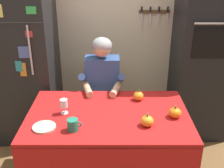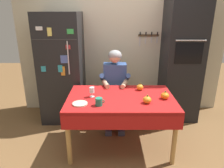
{
  "view_description": "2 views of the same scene",
  "coord_description": "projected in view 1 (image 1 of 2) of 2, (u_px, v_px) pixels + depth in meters",
  "views": [
    {
      "loc": [
        0.03,
        -2.01,
        1.97
      ],
      "look_at": [
        0.04,
        0.18,
        0.98
      ],
      "focal_mm": 44.99,
      "sensor_mm": 36.0,
      "label": 1
    },
    {
      "loc": [
        -0.12,
        -2.43,
        1.82
      ],
      "look_at": [
        -0.12,
        0.25,
        0.87
      ],
      "focal_mm": 33.37,
      "sensor_mm": 36.0,
      "label": 2
    }
  ],
  "objects": [
    {
      "name": "pumpkin_medium",
      "position": [
        146.0,
        121.0,
        2.24
      ],
      "size": [
        0.1,
        0.1,
        0.11
      ],
      "color": "orange",
      "rests_on": "dining_table"
    },
    {
      "name": "seated_person",
      "position": [
        101.0,
        86.0,
        2.96
      ],
      "size": [
        0.47,
        0.55,
        1.25
      ],
      "color": "#38384C",
      "rests_on": "ground"
    },
    {
      "name": "wall_oven",
      "position": [
        202.0,
        48.0,
        3.13
      ],
      "size": [
        0.6,
        0.64,
        2.1
      ],
      "color": "black",
      "rests_on": "ground"
    },
    {
      "name": "wine_glass",
      "position": [
        63.0,
        104.0,
        2.4
      ],
      "size": [
        0.07,
        0.07,
        0.13
      ],
      "color": "white",
      "rests_on": "dining_table"
    },
    {
      "name": "chair_behind_person",
      "position": [
        102.0,
        97.0,
        3.23
      ],
      "size": [
        0.4,
        0.4,
        0.93
      ],
      "color": "tan",
      "rests_on": "ground"
    },
    {
      "name": "back_wall_assembly",
      "position": [
        112.0,
        20.0,
        3.34
      ],
      "size": [
        3.7,
        0.13,
        2.6
      ],
      "color": "beige",
      "rests_on": "ground"
    },
    {
      "name": "dining_table",
      "position": [
        107.0,
        123.0,
        2.45
      ],
      "size": [
        1.4,
        0.9,
        0.74
      ],
      "color": "tan",
      "rests_on": "ground"
    },
    {
      "name": "pumpkin_large",
      "position": [
        137.0,
        96.0,
        2.65
      ],
      "size": [
        0.1,
        0.1,
        0.11
      ],
      "color": "orange",
      "rests_on": "dining_table"
    },
    {
      "name": "serving_tray",
      "position": [
        43.0,
        127.0,
        2.22
      ],
      "size": [
        0.19,
        0.19,
        0.02
      ],
      "primitive_type": "cylinder",
      "color": "beige",
      "rests_on": "dining_table"
    },
    {
      "name": "pumpkin_small",
      "position": [
        174.0,
        113.0,
        2.36
      ],
      "size": [
        0.11,
        0.11,
        0.11
      ],
      "color": "orange",
      "rests_on": "dining_table"
    },
    {
      "name": "refrigerator",
      "position": [
        23.0,
        63.0,
        3.15
      ],
      "size": [
        0.68,
        0.71,
        1.8
      ],
      "color": "black",
      "rests_on": "ground"
    },
    {
      "name": "coffee_mug",
      "position": [
        72.0,
        125.0,
        2.18
      ],
      "size": [
        0.11,
        0.09,
        0.1
      ],
      "color": "#237F66",
      "rests_on": "dining_table"
    }
  ]
}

